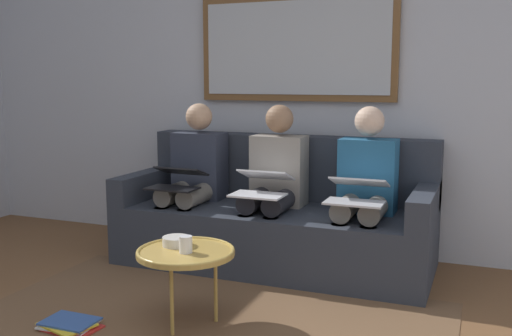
# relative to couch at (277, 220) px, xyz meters

# --- Properties ---
(wall_rear) EXTENTS (6.00, 0.12, 2.60)m
(wall_rear) POSITION_rel_couch_xyz_m (0.00, -0.48, 0.99)
(wall_rear) COLOR #B7BCC6
(wall_rear) RESTS_ON ground_plane
(area_rug) EXTENTS (2.60, 1.80, 0.01)m
(area_rug) POSITION_rel_couch_xyz_m (0.00, 1.27, -0.31)
(area_rug) COLOR brown
(area_rug) RESTS_ON ground_plane
(couch) EXTENTS (2.20, 0.90, 0.90)m
(couch) POSITION_rel_couch_xyz_m (0.00, 0.00, 0.00)
(couch) COLOR #2D333D
(couch) RESTS_ON ground_plane
(framed_mirror) EXTENTS (1.53, 0.05, 0.79)m
(framed_mirror) POSITION_rel_couch_xyz_m (0.00, -0.39, 1.24)
(framed_mirror) COLOR brown
(coffee_table) EXTENTS (0.53, 0.53, 0.42)m
(coffee_table) POSITION_rel_couch_xyz_m (0.09, 1.22, 0.09)
(coffee_table) COLOR tan
(coffee_table) RESTS_ON ground_plane
(cup) EXTENTS (0.07, 0.07, 0.09)m
(cup) POSITION_rel_couch_xyz_m (0.07, 1.25, 0.15)
(cup) COLOR silver
(cup) RESTS_ON coffee_table
(bowl) EXTENTS (0.15, 0.15, 0.05)m
(bowl) POSITION_rel_couch_xyz_m (0.18, 1.15, 0.13)
(bowl) COLOR beige
(bowl) RESTS_ON coffee_table
(person_left) EXTENTS (0.38, 0.58, 1.14)m
(person_left) POSITION_rel_couch_xyz_m (-0.64, 0.07, 0.30)
(person_left) COLOR #235B84
(person_left) RESTS_ON couch
(laptop_silver) EXTENTS (0.36, 0.35, 0.15)m
(laptop_silver) POSITION_rel_couch_xyz_m (-0.64, 0.31, 0.31)
(laptop_silver) COLOR silver
(person_middle) EXTENTS (0.38, 0.58, 1.14)m
(person_middle) POSITION_rel_couch_xyz_m (0.00, 0.07, 0.30)
(person_middle) COLOR gray
(person_middle) RESTS_ON couch
(laptop_white) EXTENTS (0.35, 0.37, 0.16)m
(laptop_white) POSITION_rel_couch_xyz_m (0.00, 0.30, 0.32)
(laptop_white) COLOR white
(person_right) EXTENTS (0.38, 0.58, 1.14)m
(person_right) POSITION_rel_couch_xyz_m (0.64, 0.07, 0.30)
(person_right) COLOR #2D3342
(person_right) RESTS_ON couch
(laptop_black) EXTENTS (0.35, 0.33, 0.15)m
(laptop_black) POSITION_rel_couch_xyz_m (0.64, 0.31, 0.31)
(laptop_black) COLOR black
(magazine_stack) EXTENTS (0.34, 0.27, 0.04)m
(magazine_stack) POSITION_rel_couch_xyz_m (0.64, 1.51, -0.29)
(magazine_stack) COLOR red
(magazine_stack) RESTS_ON ground_plane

